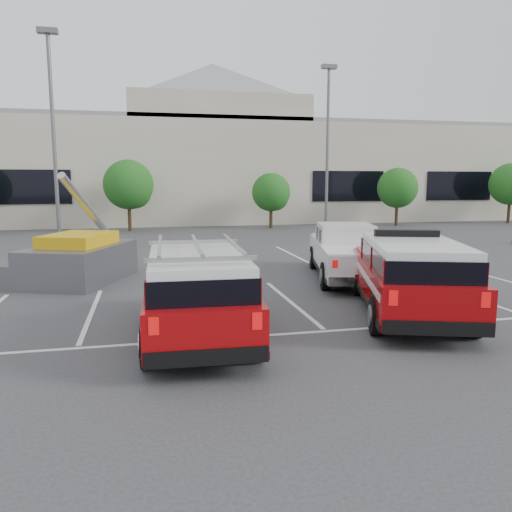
{
  "coord_description": "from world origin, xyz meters",
  "views": [
    {
      "loc": [
        -3.96,
        -13.24,
        3.4
      ],
      "look_at": [
        -0.56,
        2.01,
        1.05
      ],
      "focal_mm": 35.0,
      "sensor_mm": 36.0,
      "label": 1
    }
  ],
  "objects_px": {
    "convention_building": "(191,166)",
    "utility_rig": "(75,260)",
    "light_pole_left": "(54,142)",
    "light_pole_mid": "(327,151)",
    "white_pickup": "(347,257)",
    "tree_far_right": "(511,186)",
    "ladder_suv": "(197,299)",
    "tree_right": "(398,189)",
    "fire_chief_suv": "(408,281)",
    "tree_mid_right": "(272,194)",
    "tree_mid_left": "(130,186)"
  },
  "relations": [
    {
      "from": "utility_rig",
      "to": "light_pole_mid",
      "type": "bearing_deg",
      "value": 62.15
    },
    {
      "from": "tree_right",
      "to": "fire_chief_suv",
      "type": "distance_m",
      "value": 27.1
    },
    {
      "from": "tree_mid_left",
      "to": "fire_chief_suv",
      "type": "height_order",
      "value": "tree_mid_left"
    },
    {
      "from": "convention_building",
      "to": "light_pole_left",
      "type": "bearing_deg",
      "value": -112.39
    },
    {
      "from": "light_pole_left",
      "to": "light_pole_mid",
      "type": "height_order",
      "value": "same"
    },
    {
      "from": "white_pickup",
      "to": "tree_mid_left",
      "type": "bearing_deg",
      "value": 126.24
    },
    {
      "from": "tree_far_right",
      "to": "tree_mid_right",
      "type": "bearing_deg",
      "value": -180.0
    },
    {
      "from": "convention_building",
      "to": "tree_mid_right",
      "type": "distance_m",
      "value": 11.2
    },
    {
      "from": "light_pole_left",
      "to": "utility_rig",
      "type": "distance_m",
      "value": 8.89
    },
    {
      "from": "light_pole_mid",
      "to": "white_pickup",
      "type": "distance_m",
      "value": 14.28
    },
    {
      "from": "tree_mid_left",
      "to": "light_pole_left",
      "type": "distance_m",
      "value": 10.73
    },
    {
      "from": "tree_far_right",
      "to": "ladder_suv",
      "type": "height_order",
      "value": "tree_far_right"
    },
    {
      "from": "convention_building",
      "to": "ladder_suv",
      "type": "height_order",
      "value": "convention_building"
    },
    {
      "from": "fire_chief_suv",
      "to": "light_pole_mid",
      "type": "bearing_deg",
      "value": 94.16
    },
    {
      "from": "convention_building",
      "to": "utility_rig",
      "type": "relative_size",
      "value": 12.39
    },
    {
      "from": "tree_mid_left",
      "to": "fire_chief_suv",
      "type": "xyz_separation_m",
      "value": [
        7.46,
        -23.95,
        -2.17
      ]
    },
    {
      "from": "tree_mid_right",
      "to": "white_pickup",
      "type": "relative_size",
      "value": 0.62
    },
    {
      "from": "convention_building",
      "to": "tree_mid_left",
      "type": "bearing_deg",
      "value": -117.4
    },
    {
      "from": "ladder_suv",
      "to": "light_pole_mid",
      "type": "bearing_deg",
      "value": 64.27
    },
    {
      "from": "fire_chief_suv",
      "to": "white_pickup",
      "type": "bearing_deg",
      "value": 103.47
    },
    {
      "from": "tree_mid_right",
      "to": "light_pole_mid",
      "type": "relative_size",
      "value": 0.39
    },
    {
      "from": "tree_mid_left",
      "to": "light_pole_left",
      "type": "xyz_separation_m",
      "value": [
        -3.09,
        -10.05,
        2.14
      ]
    },
    {
      "from": "convention_building",
      "to": "white_pickup",
      "type": "xyz_separation_m",
      "value": [
        2.78,
        -28.82,
        -3.97
      ]
    },
    {
      "from": "fire_chief_suv",
      "to": "ladder_suv",
      "type": "xyz_separation_m",
      "value": [
        -5.48,
        -0.76,
        -0.02
      ]
    },
    {
      "from": "light_pole_mid",
      "to": "utility_rig",
      "type": "relative_size",
      "value": 2.11
    },
    {
      "from": "convention_building",
      "to": "tree_mid_left",
      "type": "height_order",
      "value": "convention_building"
    },
    {
      "from": "tree_mid_right",
      "to": "light_pole_left",
      "type": "distance_m",
      "value": 16.72
    },
    {
      "from": "tree_right",
      "to": "white_pickup",
      "type": "bearing_deg",
      "value": -122.56
    },
    {
      "from": "light_pole_left",
      "to": "white_pickup",
      "type": "distance_m",
      "value": 14.83
    },
    {
      "from": "convention_building",
      "to": "tree_mid_left",
      "type": "relative_size",
      "value": 12.38
    },
    {
      "from": "fire_chief_suv",
      "to": "white_pickup",
      "type": "relative_size",
      "value": 1.01
    },
    {
      "from": "light_pole_left",
      "to": "light_pole_mid",
      "type": "bearing_deg",
      "value": 14.93
    },
    {
      "from": "light_pole_mid",
      "to": "fire_chief_suv",
      "type": "relative_size",
      "value": 1.58
    },
    {
      "from": "tree_right",
      "to": "light_pole_mid",
      "type": "bearing_deg",
      "value": -143.23
    },
    {
      "from": "tree_mid_right",
      "to": "utility_rig",
      "type": "bearing_deg",
      "value": -123.07
    },
    {
      "from": "tree_far_right",
      "to": "utility_rig",
      "type": "distance_m",
      "value": 36.09
    },
    {
      "from": "tree_mid_left",
      "to": "ladder_suv",
      "type": "bearing_deg",
      "value": -85.4
    },
    {
      "from": "tree_far_right",
      "to": "light_pole_mid",
      "type": "relative_size",
      "value": 0.47
    },
    {
      "from": "tree_right",
      "to": "white_pickup",
      "type": "height_order",
      "value": "tree_right"
    },
    {
      "from": "tree_right",
      "to": "tree_mid_left",
      "type": "bearing_deg",
      "value": 180.0
    },
    {
      "from": "white_pickup",
      "to": "utility_rig",
      "type": "relative_size",
      "value": 1.33
    },
    {
      "from": "tree_far_right",
      "to": "white_pickup",
      "type": "relative_size",
      "value": 0.75
    },
    {
      "from": "light_pole_mid",
      "to": "ladder_suv",
      "type": "bearing_deg",
      "value": -118.0
    },
    {
      "from": "tree_far_right",
      "to": "fire_chief_suv",
      "type": "height_order",
      "value": "tree_far_right"
    },
    {
      "from": "tree_right",
      "to": "convention_building",
      "type": "bearing_deg",
      "value": 146.63
    },
    {
      "from": "convention_building",
      "to": "utility_rig",
      "type": "distance_m",
      "value": 28.44
    },
    {
      "from": "tree_mid_right",
      "to": "light_pole_mid",
      "type": "xyz_separation_m",
      "value": [
        1.91,
        -6.05,
        2.68
      ]
    },
    {
      "from": "tree_far_right",
      "to": "convention_building",
      "type": "bearing_deg",
      "value": 158.49
    },
    {
      "from": "white_pickup",
      "to": "light_pole_mid",
      "type": "bearing_deg",
      "value": 86.42
    },
    {
      "from": "tree_mid_right",
      "to": "tree_far_right",
      "type": "bearing_deg",
      "value": 0.0
    }
  ]
}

